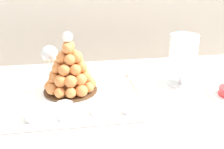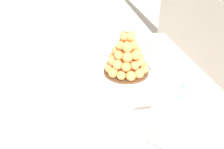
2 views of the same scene
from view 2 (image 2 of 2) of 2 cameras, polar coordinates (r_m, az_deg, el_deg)
The scene contains 11 objects.
buffet_table at distance 1.09m, azimuth 2.92°, elevation -11.51°, with size 1.46×0.94×0.79m.
serving_tray at distance 1.24m, azimuth -0.40°, elevation 0.50°, with size 0.61×0.42×0.02m.
croquembouche at distance 1.19m, azimuth 3.45°, elevation 4.47°, with size 0.23×0.23×0.26m.
dessert_cup_left at distance 1.41m, azimuth -7.58°, elevation 5.56°, with size 0.05×0.05×0.05m.
dessert_cup_mid_left at distance 1.31m, azimuth -7.23°, elevation 3.36°, with size 0.06×0.06×0.05m.
dessert_cup_centre at distance 1.21m, azimuth -7.35°, elevation 1.11°, with size 0.06×0.06×0.06m.
dessert_cup_mid_right at distance 1.11m, azimuth -5.98°, elevation -1.99°, with size 0.06×0.06×0.05m.
dessert_cup_right at distance 1.01m, azimuth -5.54°, elevation -5.39°, with size 0.05×0.05×0.06m.
creme_brulee_ramekin at distance 1.42m, azimuth -2.07°, elevation 5.57°, with size 0.09×0.09×0.02m.
macaron_goblet at distance 0.77m, azimuth 13.76°, elevation -9.34°, with size 0.13×0.13×0.24m.
wine_glass at distance 1.31m, azimuth 9.78°, elevation 7.60°, with size 0.08×0.08×0.17m.
Camera 2 is at (0.77, -0.21, 1.43)m, focal length 38.91 mm.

